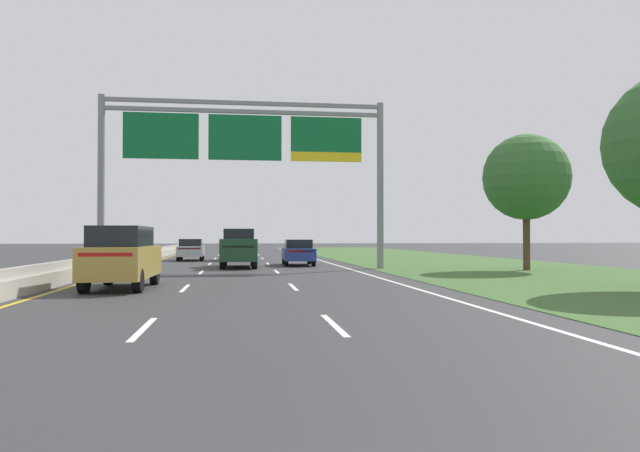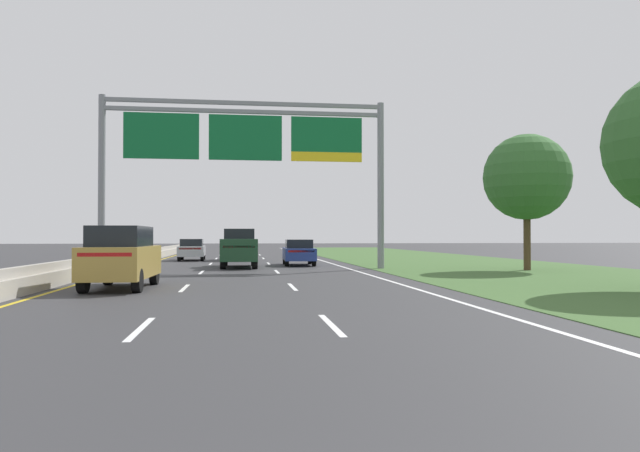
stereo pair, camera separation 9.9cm
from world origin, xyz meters
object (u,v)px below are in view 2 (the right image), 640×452
object	(u,v)px
car_silver_left_lane_sedan	(192,249)
car_blue_right_lane_sedan	(299,252)
roadside_tree_mid	(527,177)
car_gold_left_lane_suv	(122,256)
car_grey_centre_lane_suv	(238,245)
overhead_sign_gantry	(246,147)
pickup_truck_darkgreen	(239,248)

from	to	relation	value
car_silver_left_lane_sedan	car_blue_right_lane_sedan	xyz separation A→B (m)	(7.07, -8.29, 0.00)
roadside_tree_mid	car_gold_left_lane_suv	bearing A→B (deg)	-156.20
car_gold_left_lane_suv	car_blue_right_lane_sedan	bearing A→B (deg)	-24.77
car_grey_centre_lane_suv	overhead_sign_gantry	bearing A→B (deg)	-179.58
car_grey_centre_lane_suv	roadside_tree_mid	distance (m)	21.56
pickup_truck_darkgreen	car_blue_right_lane_sedan	world-z (taller)	pickup_truck_darkgreen
pickup_truck_darkgreen	car_gold_left_lane_suv	xyz separation A→B (m)	(-3.92, -13.44, 0.02)
car_blue_right_lane_sedan	overhead_sign_gantry	bearing A→B (deg)	145.70
car_blue_right_lane_sedan	car_gold_left_lane_suv	xyz separation A→B (m)	(-7.52, -15.39, 0.28)
car_silver_left_lane_sedan	car_grey_centre_lane_suv	distance (m)	3.41
car_silver_left_lane_sedan	roadside_tree_mid	size ratio (longest dim) A/B	0.63
overhead_sign_gantry	car_blue_right_lane_sedan	world-z (taller)	overhead_sign_gantry
car_blue_right_lane_sedan	car_silver_left_lane_sedan	bearing A→B (deg)	42.15
car_silver_left_lane_sedan	car_blue_right_lane_sedan	world-z (taller)	same
car_blue_right_lane_sedan	car_grey_centre_lane_suv	bearing A→B (deg)	26.33
car_blue_right_lane_sedan	roadside_tree_mid	xyz separation A→B (m)	(11.17, -7.14, 4.01)
overhead_sign_gantry	roadside_tree_mid	size ratio (longest dim) A/B	2.13
overhead_sign_gantry	car_blue_right_lane_sedan	size ratio (longest dim) A/B	3.38
car_silver_left_lane_sedan	car_grey_centre_lane_suv	bearing A→B (deg)	-95.65
pickup_truck_darkgreen	car_grey_centre_lane_suv	xyz separation A→B (m)	(-0.08, 9.98, 0.02)
overhead_sign_gantry	car_blue_right_lane_sedan	bearing A→B (deg)	53.99
overhead_sign_gantry	car_grey_centre_lane_suv	xyz separation A→B (m)	(-0.41, 12.54, -5.40)
car_silver_left_lane_sedan	car_grey_centre_lane_suv	size ratio (longest dim) A/B	0.94
car_grey_centre_lane_suv	pickup_truck_darkgreen	bearing A→B (deg)	179.02
car_gold_left_lane_suv	roadside_tree_mid	distance (m)	20.76
overhead_sign_gantry	car_grey_centre_lane_suv	size ratio (longest dim) A/B	3.17
pickup_truck_darkgreen	car_gold_left_lane_suv	world-z (taller)	pickup_truck_darkgreen
pickup_truck_darkgreen	car_blue_right_lane_sedan	distance (m)	4.10
car_grey_centre_lane_suv	car_gold_left_lane_suv	world-z (taller)	same
pickup_truck_darkgreen	car_blue_right_lane_sedan	bearing A→B (deg)	-61.38
overhead_sign_gantry	car_gold_left_lane_suv	world-z (taller)	overhead_sign_gantry
car_grey_centre_lane_suv	roadside_tree_mid	world-z (taller)	roadside_tree_mid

